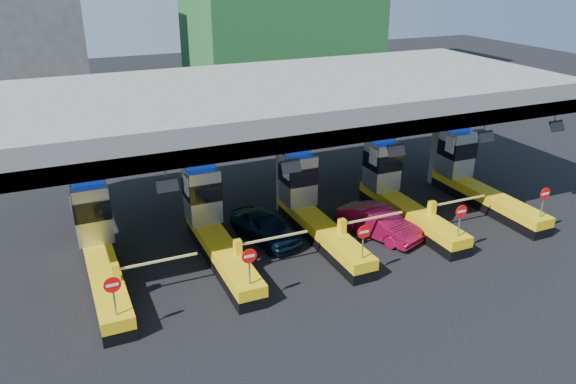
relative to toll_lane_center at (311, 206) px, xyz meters
name	(u,v)px	position (x,y,z in m)	size (l,w,h in m)	color
ground	(313,234)	(0.00, -0.28, -1.40)	(120.00, 120.00, 0.00)	black
toll_canopy	(290,100)	(0.00, 2.59, 4.74)	(28.00, 12.09, 7.00)	slate
toll_lane_far_left	(99,245)	(-10.00, 0.00, 0.00)	(4.43, 8.00, 4.16)	black
toll_lane_left	(213,224)	(-5.00, 0.00, 0.00)	(4.43, 8.00, 4.16)	black
toll_lane_center	(311,206)	(0.00, 0.00, 0.00)	(4.43, 8.00, 4.16)	black
toll_lane_right	(397,190)	(5.00, 0.00, 0.00)	(4.43, 8.00, 4.16)	black
toll_lane_far_right	(473,177)	(10.00, 0.00, 0.00)	(4.43, 8.00, 4.16)	black
van	(265,227)	(-2.39, 0.08, -0.67)	(1.71, 4.25, 1.45)	black
red_car	(378,223)	(2.82, -1.72, -0.69)	(1.50, 4.31, 1.42)	maroon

